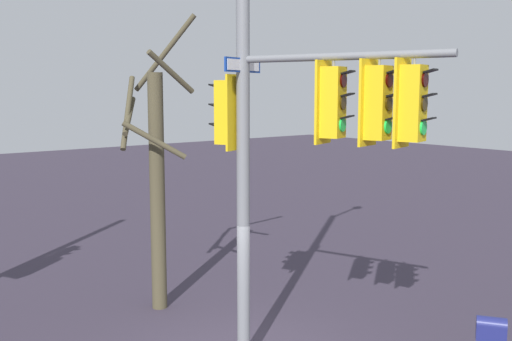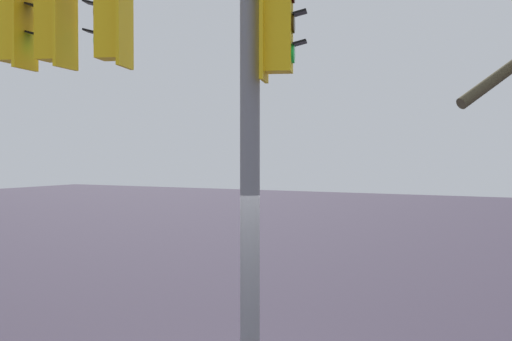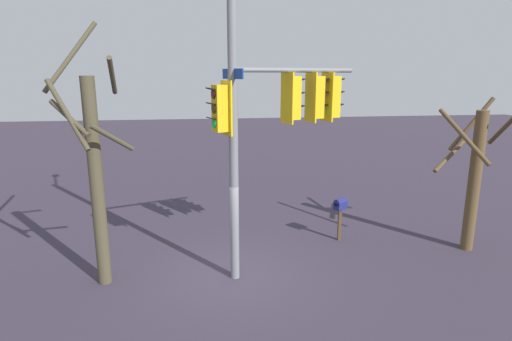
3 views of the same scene
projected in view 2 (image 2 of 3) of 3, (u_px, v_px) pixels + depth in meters
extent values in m
cylinder|color=slate|center=(250.00, 27.00, 8.12)|extent=(0.23, 0.23, 8.87)
cube|color=yellow|center=(111.00, 13.00, 8.40)|extent=(0.41, 0.44, 1.10)
cube|color=yellow|center=(125.00, 12.00, 8.38)|extent=(0.24, 0.54, 1.30)
cylinder|color=#352504|center=(98.00, 13.00, 8.42)|extent=(0.11, 0.22, 0.22)
cube|color=black|center=(91.00, 3.00, 8.43)|extent=(0.22, 0.25, 0.06)
cylinder|color=#19D147|center=(98.00, 42.00, 8.43)|extent=(0.11, 0.22, 0.22)
cube|color=black|center=(92.00, 32.00, 8.44)|extent=(0.22, 0.25, 0.06)
cube|color=yellow|center=(53.00, 15.00, 8.53)|extent=(0.38, 0.43, 1.10)
cube|color=yellow|center=(65.00, 14.00, 8.49)|extent=(0.19, 0.55, 1.30)
cylinder|color=#352504|center=(40.00, 15.00, 8.57)|extent=(0.09, 0.22, 0.22)
cube|color=black|center=(35.00, 6.00, 8.58)|extent=(0.21, 0.24, 0.06)
cylinder|color=#19D147|center=(41.00, 44.00, 8.57)|extent=(0.09, 0.22, 0.22)
cube|color=black|center=(35.00, 34.00, 8.59)|extent=(0.21, 0.24, 0.06)
cube|color=yellow|center=(12.00, 16.00, 8.62)|extent=(0.39, 0.43, 1.10)
cube|color=yellow|center=(25.00, 16.00, 8.58)|extent=(0.20, 0.55, 1.30)
cylinder|color=#352504|center=(0.00, 17.00, 8.65)|extent=(0.09, 0.22, 0.22)
cylinder|color=#19D147|center=(0.00, 45.00, 8.66)|extent=(0.09, 0.22, 0.22)
cube|color=yellow|center=(279.00, 24.00, 8.07)|extent=(0.41, 0.44, 1.10)
cube|color=yellow|center=(264.00, 24.00, 8.09)|extent=(0.24, 0.54, 1.30)
cylinder|color=#352504|center=(293.00, 24.00, 8.05)|extent=(0.11, 0.22, 0.22)
cube|color=black|center=(300.00, 13.00, 8.03)|extent=(0.23, 0.25, 0.06)
cylinder|color=#19D147|center=(293.00, 54.00, 8.06)|extent=(0.11, 0.22, 0.22)
cube|color=black|center=(300.00, 43.00, 8.04)|extent=(0.23, 0.25, 0.06)
cylinder|color=#49422E|center=(509.00, 69.00, 6.91)|extent=(0.81, 1.17, 0.82)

